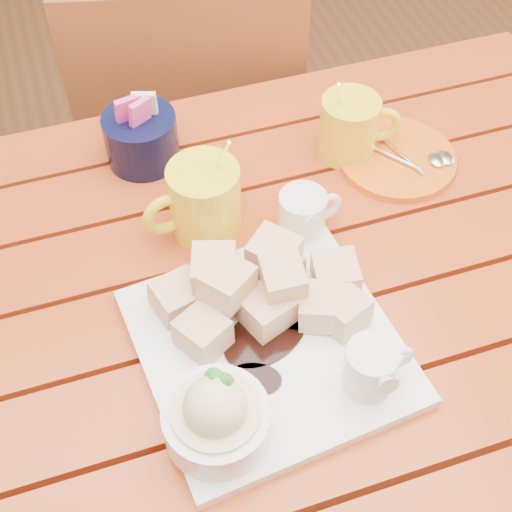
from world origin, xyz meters
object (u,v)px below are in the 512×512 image
object	(u,v)px
table	(258,333)
coffee_mug_right	(351,126)
coffee_mug_left	(202,200)
chair_far	(194,135)
dessert_plate	(259,347)
orange_saucer	(398,158)

from	to	relation	value
table	coffee_mug_right	distance (m)	0.33
coffee_mug_left	chair_far	xyz separation A→B (m)	(0.10, 0.47, -0.31)
table	dessert_plate	distance (m)	0.18
orange_saucer	chair_far	xyz separation A→B (m)	(-0.21, 0.44, -0.27)
coffee_mug_left	coffee_mug_right	xyz separation A→B (m)	(0.24, 0.08, -0.01)
chair_far	coffee_mug_left	bearing A→B (deg)	92.88
table	orange_saucer	size ratio (longest dim) A/B	6.88
table	coffee_mug_left	xyz separation A→B (m)	(-0.04, 0.12, 0.16)
dessert_plate	chair_far	size ratio (longest dim) A/B	0.36
coffee_mug_right	orange_saucer	bearing A→B (deg)	-23.36
dessert_plate	coffee_mug_right	bearing A→B (deg)	51.58
coffee_mug_left	dessert_plate	bearing A→B (deg)	-98.52
coffee_mug_left	coffee_mug_right	world-z (taller)	coffee_mug_left
table	dessert_plate	xyz separation A→B (m)	(-0.03, -0.10, 0.14)
table	coffee_mug_right	xyz separation A→B (m)	(0.21, 0.20, 0.16)
coffee_mug_left	chair_far	bearing A→B (deg)	69.10
chair_far	table	bearing A→B (deg)	98.65
dessert_plate	coffee_mug_left	xyz separation A→B (m)	(-0.00, 0.22, 0.02)
coffee_mug_right	chair_far	world-z (taller)	coffee_mug_right
coffee_mug_right	chair_far	size ratio (longest dim) A/B	0.16
table	orange_saucer	xyz separation A→B (m)	(0.27, 0.16, 0.11)
coffee_mug_left	orange_saucer	distance (m)	0.31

